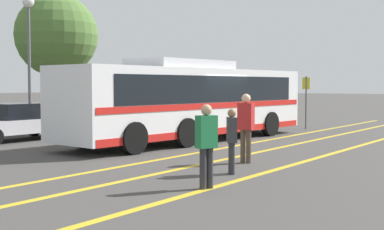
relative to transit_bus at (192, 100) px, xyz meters
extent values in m
plane|color=#423F3D|center=(0.46, -0.49, -1.55)|extent=(220.00, 220.00, 0.00)
cube|color=gold|center=(0.02, -2.20, -1.55)|extent=(31.54, 0.20, 0.01)
cube|color=gold|center=(0.02, -3.67, -1.55)|extent=(31.54, 0.20, 0.01)
cube|color=gold|center=(0.02, -5.70, -1.55)|extent=(31.54, 0.20, 0.01)
cube|color=#99999E|center=(0.02, 7.13, -1.48)|extent=(39.54, 0.36, 0.15)
cube|color=white|center=(0.02, 0.00, -0.04)|extent=(11.71, 3.46, 2.39)
cube|color=black|center=(0.02, 0.00, 0.41)|extent=(10.11, 3.36, 0.95)
cube|color=red|center=(0.02, 0.00, -0.18)|extent=(11.49, 3.48, 0.20)
cube|color=red|center=(0.02, 0.00, -1.11)|extent=(11.49, 3.47, 0.24)
cube|color=black|center=(5.79, -0.49, 0.03)|extent=(0.22, 2.19, 1.72)
cube|color=black|center=(5.79, -0.49, 1.01)|extent=(0.19, 1.74, 0.24)
cube|color=silver|center=(-0.56, 0.05, 1.31)|extent=(4.19, 2.33, 0.32)
cube|color=black|center=(6.07, -0.51, -1.00)|extent=(0.20, 1.87, 0.04)
cube|color=black|center=(6.07, -0.51, -1.20)|extent=(0.20, 1.87, 0.04)
cylinder|color=black|center=(3.68, 0.89, -1.05)|extent=(1.02, 0.36, 1.00)
cylinder|color=black|center=(3.48, -1.50, -1.05)|extent=(1.02, 0.36, 1.00)
cylinder|color=black|center=(-1.61, 1.34, -1.05)|extent=(1.02, 0.36, 1.00)
cylinder|color=black|center=(-1.81, -1.05, -1.05)|extent=(1.02, 0.36, 1.00)
cylinder|color=black|center=(-4.02, 1.54, -1.05)|extent=(1.02, 0.36, 1.00)
cylinder|color=black|center=(-4.23, -0.84, -1.05)|extent=(1.02, 0.36, 1.00)
cube|color=silver|center=(-3.73, 5.58, -0.99)|extent=(4.80, 2.00, 0.52)
cube|color=black|center=(-3.61, 5.57, -0.44)|extent=(2.04, 1.70, 0.59)
cylinder|color=black|center=(-2.28, 4.65, -1.25)|extent=(0.61, 0.22, 0.60)
cylinder|color=black|center=(-2.23, 6.43, -1.25)|extent=(0.61, 0.22, 0.60)
cube|color=olive|center=(3.18, 5.77, -0.89)|extent=(4.88, 1.89, 0.73)
cube|color=black|center=(3.30, 5.78, -0.23)|extent=(2.06, 1.63, 0.58)
cylinder|color=black|center=(1.69, 4.89, -1.25)|extent=(0.60, 0.21, 0.60)
cylinder|color=black|center=(1.66, 6.61, -1.25)|extent=(0.60, 0.21, 0.60)
cylinder|color=black|center=(4.70, 4.94, -1.25)|extent=(0.60, 0.21, 0.60)
cylinder|color=black|center=(4.67, 6.66, -1.25)|extent=(0.60, 0.21, 0.60)
cylinder|color=#2D2D33|center=(-7.31, -5.68, -1.14)|extent=(0.14, 0.14, 0.84)
cylinder|color=#2D2D33|center=(-7.47, -5.62, -1.14)|extent=(0.14, 0.14, 0.84)
cube|color=#1E723F|center=(-7.39, -5.65, -0.39)|extent=(0.47, 0.35, 0.66)
sphere|color=tan|center=(-7.39, -5.65, 0.06)|extent=(0.23, 0.23, 0.23)
cylinder|color=brown|center=(-3.79, -4.42, -1.10)|extent=(0.14, 0.14, 0.91)
cylinder|color=brown|center=(-3.78, -4.59, -1.10)|extent=(0.14, 0.14, 0.91)
cube|color=red|center=(-3.78, -4.50, -0.29)|extent=(0.25, 0.43, 0.72)
sphere|color=beige|center=(-3.78, -4.50, 0.20)|extent=(0.25, 0.25, 0.25)
cylinder|color=#2D2D33|center=(-5.47, -5.07, -1.18)|extent=(0.14, 0.14, 0.75)
cylinder|color=#2D2D33|center=(-5.61, -5.18, -1.18)|extent=(0.14, 0.14, 0.75)
cube|color=#333338|center=(-5.54, -5.12, -0.50)|extent=(0.47, 0.43, 0.60)
sphere|color=#9E704C|center=(-5.54, -5.12, -0.10)|extent=(0.20, 0.20, 0.20)
cylinder|color=#59595E|center=(7.59, -1.29, -0.29)|extent=(0.07, 0.07, 2.52)
cube|color=yellow|center=(7.59, -1.29, 0.64)|extent=(0.06, 0.40, 0.56)
cylinder|color=#59595E|center=(-0.85, 8.46, 1.24)|extent=(0.14, 0.14, 5.60)
sphere|color=silver|center=(-0.85, 8.46, 4.31)|extent=(0.54, 0.54, 0.54)
cylinder|color=#513823|center=(3.75, 12.01, 0.03)|extent=(0.28, 0.28, 3.17)
sphere|color=#4C7033|center=(3.75, 12.01, 3.35)|extent=(4.62, 4.62, 4.62)
camera|label=1|loc=(-16.33, -11.67, 0.56)|focal=50.00mm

